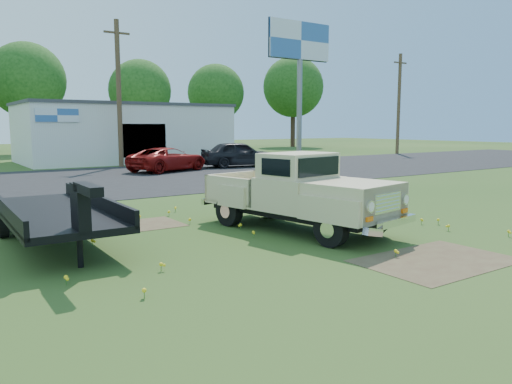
# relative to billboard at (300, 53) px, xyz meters

# --- Properties ---
(ground) EXTENTS (140.00, 140.00, 0.00)m
(ground) POSITION_rel_billboard_xyz_m (-20.00, -24.04, -8.54)
(ground) COLOR #254516
(ground) RESTS_ON ground
(asphalt_lot) EXTENTS (90.00, 14.00, 0.02)m
(asphalt_lot) POSITION_rel_billboard_xyz_m (-20.00, -9.04, -8.54)
(asphalt_lot) COLOR black
(asphalt_lot) RESTS_ON ground
(dirt_patch_a) EXTENTS (3.00, 2.00, 0.01)m
(dirt_patch_a) POSITION_rel_billboard_xyz_m (-18.50, -27.04, -8.54)
(dirt_patch_a) COLOR brown
(dirt_patch_a) RESTS_ON ground
(dirt_patch_b) EXTENTS (2.20, 1.60, 0.01)m
(dirt_patch_b) POSITION_rel_billboard_xyz_m (-22.00, -20.54, -8.54)
(dirt_patch_b) COLOR brown
(dirt_patch_b) RESTS_ON ground
(commercial_building) EXTENTS (14.20, 8.20, 4.15)m
(commercial_building) POSITION_rel_billboard_xyz_m (-14.00, 2.95, -6.44)
(commercial_building) COLOR white
(commercial_building) RESTS_ON ground
(billboard) EXTENTS (6.10, 0.45, 11.05)m
(billboard) POSITION_rel_billboard_xyz_m (0.00, 0.00, 0.00)
(billboard) COLOR slate
(billboard) RESTS_ON ground
(utility_pole_mid) EXTENTS (1.60, 0.30, 9.00)m
(utility_pole_mid) POSITION_rel_billboard_xyz_m (-16.00, -2.04, -3.93)
(utility_pole_mid) COLOR #4D3A23
(utility_pole_mid) RESTS_ON ground
(utility_pole_east) EXTENTS (1.60, 0.30, 9.00)m
(utility_pole_east) POSITION_rel_billboard_xyz_m (10.00, -2.04, -3.93)
(utility_pole_east) COLOR #4D3A23
(utility_pole_east) RESTS_ON ground
(treeline_d) EXTENTS (6.72, 6.72, 10.00)m
(treeline_d) POSITION_rel_billboard_xyz_m (-18.00, 16.46, -1.92)
(treeline_d) COLOR #3C261B
(treeline_d) RESTS_ON ground
(treeline_e) EXTENTS (6.08, 6.08, 9.04)m
(treeline_e) POSITION_rel_billboard_xyz_m (-8.00, 14.96, -2.55)
(treeline_e) COLOR #3C261B
(treeline_e) RESTS_ON ground
(treeline_f) EXTENTS (6.40, 6.40, 9.52)m
(treeline_f) POSITION_rel_billboard_xyz_m (2.00, 17.46, -2.24)
(treeline_f) COLOR #3C261B
(treeline_f) RESTS_ON ground
(treeline_g) EXTENTS (7.36, 7.36, 10.95)m
(treeline_g) POSITION_rel_billboard_xyz_m (12.00, 15.96, -1.29)
(treeline_g) COLOR #3C261B
(treeline_g) RESTS_ON ground
(vintage_pickup_truck) EXTENTS (3.03, 5.61, 1.93)m
(vintage_pickup_truck) POSITION_rel_billboard_xyz_m (-18.93, -23.33, -7.57)
(vintage_pickup_truck) COLOR #D0B88B
(vintage_pickup_truck) RESTS_ON ground
(flatbed_trailer) EXTENTS (2.04, 5.94, 1.61)m
(flatbed_trailer) POSITION_rel_billboard_xyz_m (-24.26, -21.41, -7.73)
(flatbed_trailer) COLOR black
(flatbed_trailer) RESTS_ON ground
(red_pickup) EXTENTS (5.30, 3.78, 1.34)m
(red_pickup) POSITION_rel_billboard_xyz_m (-14.87, -6.64, -7.87)
(red_pickup) COLOR maroon
(red_pickup) RESTS_ON ground
(dark_sedan) EXTENTS (4.99, 2.81, 1.60)m
(dark_sedan) POSITION_rel_billboard_xyz_m (-9.97, -6.36, -7.74)
(dark_sedan) COLOR black
(dark_sedan) RESTS_ON ground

